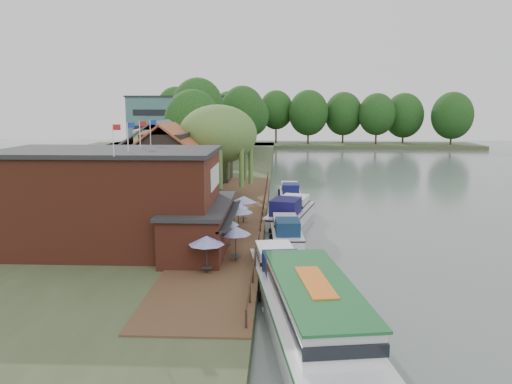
{
  "coord_description": "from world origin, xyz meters",
  "views": [
    {
      "loc": [
        -3.87,
        -35.74,
        11.32
      ],
      "look_at": [
        -6.0,
        12.0,
        3.0
      ],
      "focal_mm": 35.0,
      "sensor_mm": 36.0,
      "label": 1
    }
  ],
  "objects": [
    {
      "name": "willow",
      "position": [
        -10.5,
        19.0,
        6.21
      ],
      "size": [
        8.6,
        8.6,
        10.43
      ],
      "primitive_type": null,
      "color": "#476B2D",
      "rests_on": "land_bank"
    },
    {
      "name": "land_bank",
      "position": [
        -30.0,
        35.0,
        0.5
      ],
      "size": [
        50.0,
        140.0,
        1.0
      ],
      "primitive_type": "cube",
      "color": "#384728",
      "rests_on": "ground"
    },
    {
      "name": "cruiser_1",
      "position": [
        -3.14,
        5.56,
        1.06
      ],
      "size": [
        3.33,
        9.05,
        2.12
      ],
      "primitive_type": null,
      "rotation": [
        0.0,
        0.0,
        0.05
      ],
      "color": "silver",
      "rests_on": "ground"
    },
    {
      "name": "cottage_a",
      "position": [
        -15.0,
        14.0,
        5.25
      ],
      "size": [
        8.6,
        7.6,
        8.5
      ],
      "primitive_type": null,
      "color": "black",
      "rests_on": "land_bank"
    },
    {
      "name": "cruiser_2",
      "position": [
        -2.63,
        12.33,
        1.33
      ],
      "size": [
        6.0,
        11.34,
        2.66
      ],
      "primitive_type": null,
      "rotation": [
        0.0,
        0.0,
        -0.24
      ],
      "color": "silver",
      "rests_on": "ground"
    },
    {
      "name": "umbrella_2",
      "position": [
        -7.57,
        -1.33,
        2.29
      ],
      "size": [
        1.98,
        1.98,
        2.38
      ],
      "primitive_type": null,
      "color": "navy",
      "rests_on": "quay_deck"
    },
    {
      "name": "umbrella_3",
      "position": [
        -7.01,
        2.89,
        2.29
      ],
      "size": [
        2.36,
        2.36,
        2.38
      ],
      "primitive_type": null,
      "color": "navy",
      "rests_on": "quay_deck"
    },
    {
      "name": "quay_rail",
      "position": [
        -5.3,
        10.5,
        1.5
      ],
      "size": [
        0.2,
        49.0,
        1.0
      ],
      "primitive_type": null,
      "color": "black",
      "rests_on": "land_bank"
    },
    {
      "name": "umbrella_4",
      "position": [
        -7.51,
        4.63,
        2.29
      ],
      "size": [
        2.42,
        2.42,
        2.38
      ],
      "primitive_type": null,
      "color": "#1B4796",
      "rests_on": "quay_deck"
    },
    {
      "name": "cottage_c",
      "position": [
        -14.0,
        33.0,
        5.25
      ],
      "size": [
        7.6,
        7.6,
        8.5
      ],
      "primitive_type": null,
      "color": "black",
      "rests_on": "land_bank"
    },
    {
      "name": "swan",
      "position": [
        -4.5,
        -9.68,
        0.22
      ],
      "size": [
        0.44,
        0.44,
        0.44
      ],
      "primitive_type": "sphere",
      "color": "white",
      "rests_on": "ground"
    },
    {
      "name": "umbrella_1",
      "position": [
        -6.64,
        -3.92,
        2.29
      ],
      "size": [
        2.09,
        2.09,
        2.38
      ],
      "primitive_type": null,
      "color": "navy",
      "rests_on": "quay_deck"
    },
    {
      "name": "hotel_block",
      "position": [
        -22.0,
        70.0,
        7.15
      ],
      "size": [
        25.4,
        12.4,
        12.3
      ],
      "primitive_type": null,
      "color": "#38666B",
      "rests_on": "land_bank"
    },
    {
      "name": "bank_tree_0",
      "position": [
        -17.19,
        42.24,
        7.41
      ],
      "size": [
        8.99,
        8.99,
        12.83
      ],
      "primitive_type": null,
      "color": "#143811",
      "rests_on": "land_bank"
    },
    {
      "name": "bank_tree_2",
      "position": [
        -10.62,
        58.43,
        7.98
      ],
      "size": [
        8.34,
        8.34,
        13.97
      ],
      "primitive_type": null,
      "color": "#143811",
      "rests_on": "land_bank"
    },
    {
      "name": "umbrella_0",
      "position": [
        -8.21,
        -6.43,
        2.29
      ],
      "size": [
        2.24,
        2.24,
        2.38
      ],
      "primitive_type": null,
      "color": "#211B98",
      "rests_on": "quay_deck"
    },
    {
      "name": "quay_deck",
      "position": [
        -8.0,
        10.0,
        1.05
      ],
      "size": [
        6.0,
        50.0,
        0.1
      ],
      "primitive_type": "cube",
      "color": "#47301E",
      "rests_on": "land_bank"
    },
    {
      "name": "bank_tree_1",
      "position": [
        -17.44,
        48.71,
        8.47
      ],
      "size": [
        8.84,
        8.84,
        14.94
      ],
      "primitive_type": null,
      "color": "#143811",
      "rests_on": "land_bank"
    },
    {
      "name": "ground",
      "position": [
        0.0,
        0.0,
        0.0
      ],
      "size": [
        260.0,
        260.0,
        0.0
      ],
      "primitive_type": "plane",
      "color": "#525F5C",
      "rests_on": "ground"
    },
    {
      "name": "tour_boat",
      "position": [
        -1.97,
        -14.05,
        1.61
      ],
      "size": [
        6.32,
        15.2,
        3.22
      ],
      "primitive_type": null,
      "rotation": [
        0.0,
        0.0,
        0.15
      ],
      "color": "silver",
      "rests_on": "ground"
    },
    {
      "name": "cruiser_3",
      "position": [
        -2.38,
        24.66,
        1.06
      ],
      "size": [
        3.0,
        8.94,
        2.12
      ],
      "primitive_type": null,
      "rotation": [
        0.0,
        0.0,
        0.01
      ],
      "color": "silver",
      "rests_on": "ground"
    },
    {
      "name": "umbrella_5",
      "position": [
        -6.89,
        7.2,
        2.29
      ],
      "size": [
        2.29,
        2.29,
        2.38
      ],
      "primitive_type": null,
      "color": "navy",
      "rests_on": "quay_deck"
    },
    {
      "name": "pub",
      "position": [
        -14.0,
        -1.0,
        4.65
      ],
      "size": [
        20.0,
        11.0,
        7.3
      ],
      "primitive_type": null,
      "color": "maroon",
      "rests_on": "land_bank"
    },
    {
      "name": "cruiser_0",
      "position": [
        -3.8,
        -5.19,
        1.22
      ],
      "size": [
        4.69,
        10.43,
        2.45
      ],
      "primitive_type": null,
      "rotation": [
        0.0,
        0.0,
        0.15
      ],
      "color": "white",
      "rests_on": "ground"
    },
    {
      "name": "cottage_b",
      "position": [
        -18.0,
        24.0,
        5.25
      ],
      "size": [
        9.6,
        8.6,
        8.5
      ],
      "primitive_type": null,
      "color": "beige",
      "rests_on": "land_bank"
    },
    {
      "name": "bank_tree_3",
      "position": [
        -10.08,
        79.85,
        7.26
      ],
      "size": [
        7.99,
        7.99,
        12.53
      ],
      "primitive_type": null,
      "color": "#143811",
      "rests_on": "land_bank"
    },
    {
      "name": "bank_tree_4",
      "position": [
        -15.88,
        86.5,
        7.88
      ],
      "size": [
        7.78,
        7.78,
        13.77
      ],
      "primitive_type": null,
      "color": "#143811",
      "rests_on": "land_bank"
    },
    {
      "name": "bank_tree_5",
      "position": [
        -14.85,
        95.6,
        6.09
      ],
      "size": [
        6.09,
        6.09,
        10.17
      ],
      "primitive_type": null,
      "color": "#143811",
      "rests_on": "land_bank"
    }
  ]
}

